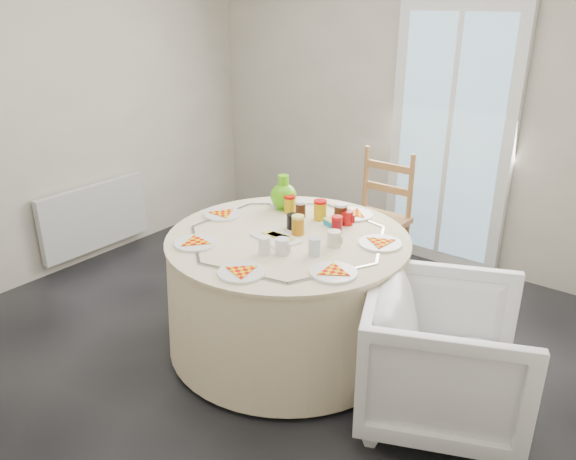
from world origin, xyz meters
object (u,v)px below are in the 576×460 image
Objects in this scene: armchair at (444,354)px; table at (288,292)px; radiator at (95,217)px; green_pitcher at (284,193)px; wooden_chair at (373,224)px.

table is at bearing 63.77° from armchair.
radiator is at bearing 64.91° from armchair.
table is 6.58× the size of green_pitcher.
radiator is 1.21× the size of armchair.
green_pitcher is (1.77, 0.33, 0.49)m from radiator.
green_pitcher is at bearing 131.16° from table.
green_pitcher reaches higher than armchair.
radiator is at bearing 179.09° from table.
radiator is 2.09m from table.
wooden_chair and green_pitcher have the same top height.
armchair is at bearing -2.64° from table.
armchair reaches higher than radiator.
table is 0.69m from green_pitcher.
radiator is 1.86m from green_pitcher.
wooden_chair is at bearing 75.28° from green_pitcher.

